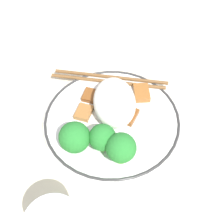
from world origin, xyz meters
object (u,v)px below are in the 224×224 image
broccoli_back_right (121,148)px  chopsticks (111,79)px  broccoli_back_center (102,138)px  broccoli_back_left (75,137)px  plate (112,121)px

broccoli_back_right → chopsticks: size_ratio=0.27×
broccoli_back_center → broccoli_back_right: size_ratio=0.90×
broccoli_back_left → plate: bearing=-50.0°
broccoli_back_right → plate: bearing=4.6°
broccoli_back_center → chopsticks: 0.16m
broccoli_back_right → chopsticks: (0.18, 0.00, -0.03)m
plate → broccoli_back_right: bearing=-175.4°
plate → broccoli_back_center: (-0.06, 0.02, 0.04)m
plate → chopsticks: (0.09, -0.01, 0.01)m
plate → broccoli_back_center: size_ratio=4.56×
broccoli_back_center → chopsticks: size_ratio=0.24×
broccoli_back_center → broccoli_back_right: (-0.02, -0.03, 0.00)m
broccoli_back_left → broccoli_back_center: 0.04m
plate → broccoli_back_left: broccoli_back_left is taller
plate → broccoli_back_left: bearing=130.0°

